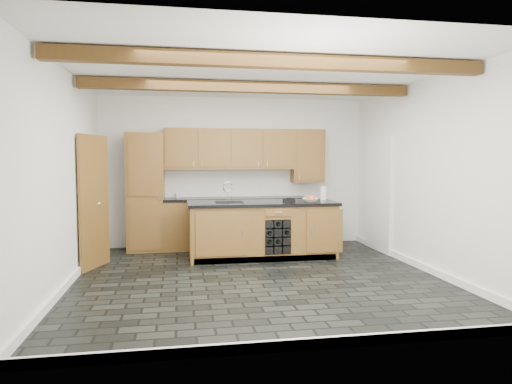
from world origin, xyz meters
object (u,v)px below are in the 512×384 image
(island, at_px, (262,229))
(fruit_bowl, at_px, (310,200))
(kitchen_scale, at_px, (289,200))
(paper_towel, at_px, (324,193))

(island, relative_size, fruit_bowl, 9.47)
(kitchen_scale, bearing_deg, island, 178.63)
(kitchen_scale, height_order, fruit_bowl, fruit_bowl)
(kitchen_scale, xyz_separation_m, fruit_bowl, (0.32, -0.16, 0.00))
(fruit_bowl, bearing_deg, paper_towel, 46.28)
(kitchen_scale, bearing_deg, paper_towel, 20.00)
(kitchen_scale, distance_m, paper_towel, 0.70)
(island, distance_m, kitchen_scale, 0.67)
(island, distance_m, fruit_bowl, 0.94)
(island, xyz_separation_m, kitchen_scale, (0.45, -0.04, 0.49))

